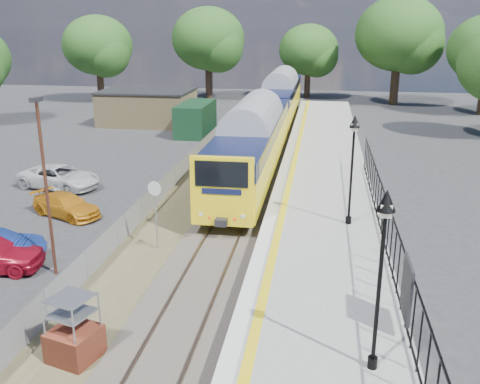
% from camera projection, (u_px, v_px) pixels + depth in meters
% --- Properties ---
extents(ground, '(120.00, 120.00, 0.00)m').
position_uv_depth(ground, '(193.00, 303.00, 17.99)').
color(ground, '#2D2D30').
rests_on(ground, ground).
extents(track_bed, '(5.90, 80.00, 0.29)m').
position_uv_depth(track_bed, '(229.00, 206.00, 27.15)').
color(track_bed, '#473F38').
rests_on(track_bed, ground).
extents(platform, '(5.00, 70.00, 0.90)m').
position_uv_depth(platform, '(322.00, 216.00, 24.78)').
color(platform, gray).
rests_on(platform, ground).
extents(platform_edge, '(0.90, 70.00, 0.01)m').
position_uv_depth(platform_edge, '(278.00, 204.00, 24.94)').
color(platform_edge, silver).
rests_on(platform_edge, platform).
extents(victorian_lamp_south, '(0.44, 0.44, 4.60)m').
position_uv_depth(victorian_lamp_south, '(383.00, 240.00, 12.12)').
color(victorian_lamp_south, black).
rests_on(victorian_lamp_south, platform).
extents(victorian_lamp_north, '(0.44, 0.44, 4.60)m').
position_uv_depth(victorian_lamp_north, '(353.00, 145.00, 21.57)').
color(victorian_lamp_north, black).
rests_on(victorian_lamp_north, platform).
extents(palisade_fence, '(0.12, 26.00, 2.00)m').
position_uv_depth(palisade_fence, '(390.00, 238.00, 18.59)').
color(palisade_fence, black).
rests_on(palisade_fence, platform).
extents(wire_fence, '(0.06, 52.00, 1.20)m').
position_uv_depth(wire_fence, '(170.00, 181.00, 29.72)').
color(wire_fence, '#999EA3').
rests_on(wire_fence, ground).
extents(outbuilding, '(10.80, 10.10, 3.12)m').
position_uv_depth(outbuilding, '(157.00, 109.00, 48.51)').
color(outbuilding, tan).
rests_on(outbuilding, ground).
extents(tree_line, '(56.80, 43.80, 11.88)m').
position_uv_depth(tree_line, '(300.00, 47.00, 55.34)').
color(tree_line, '#332319').
rests_on(tree_line, ground).
extents(train, '(2.82, 40.83, 3.51)m').
position_uv_depth(train, '(270.00, 112.00, 41.54)').
color(train, yellow).
rests_on(train, ground).
extents(brick_plinth, '(1.51, 1.51, 1.97)m').
position_uv_depth(brick_plinth, '(73.00, 330.00, 14.69)').
color(brick_plinth, brown).
rests_on(brick_plinth, ground).
extents(speed_sign, '(0.59, 0.19, 2.98)m').
position_uv_depth(speed_sign, '(155.00, 203.00, 21.55)').
color(speed_sign, '#999EA3').
rests_on(speed_sign, ground).
extents(carpark_lamp, '(0.25, 0.50, 6.60)m').
position_uv_depth(carpark_lamp, '(45.00, 177.00, 18.91)').
color(carpark_lamp, '#442316').
rests_on(carpark_lamp, ground).
extents(car_yellow, '(4.06, 2.94, 1.09)m').
position_uv_depth(car_yellow, '(66.00, 205.00, 25.90)').
color(car_yellow, orange).
rests_on(car_yellow, ground).
extents(car_white, '(5.11, 3.18, 1.32)m').
position_uv_depth(car_white, '(59.00, 177.00, 30.24)').
color(car_white, silver).
rests_on(car_white, ground).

